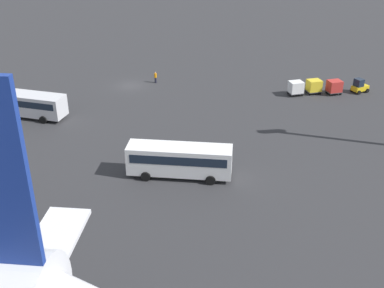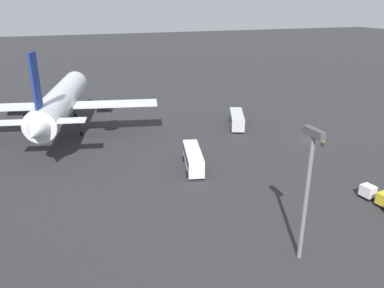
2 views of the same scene
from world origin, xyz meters
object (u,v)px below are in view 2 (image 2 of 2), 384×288
shuttle_bus_far (193,157)px  cargo_cart_white (368,191)px  shuttle_bus_near (237,119)px  worker_person (323,142)px  airplane (61,101)px

shuttle_bus_far → cargo_cart_white: size_ratio=4.98×
shuttle_bus_near → worker_person: 20.53m
worker_person → cargo_cart_white: (-19.63, 8.07, 0.32)m
airplane → worker_person: airplane is taller
shuttle_bus_far → worker_person: shuttle_bus_far is taller
airplane → worker_person: size_ratio=27.52×
airplane → shuttle_bus_far: airplane is taller
airplane → shuttle_bus_near: (-8.89, -37.66, -5.51)m
airplane → shuttle_bus_near: size_ratio=4.28×
shuttle_bus_far → worker_person: size_ratio=6.27×
shuttle_bus_far → worker_person: (0.39, -28.17, -1.14)m
shuttle_bus_far → cargo_cart_white: (-19.24, -20.10, -0.82)m
shuttle_bus_near → worker_person: (-17.75, -10.27, -1.03)m
cargo_cart_white → shuttle_bus_far: bearing=46.3°
airplane → shuttle_bus_far: size_ratio=4.39×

